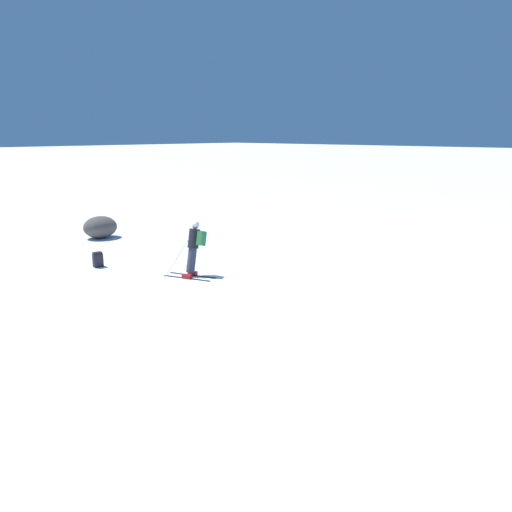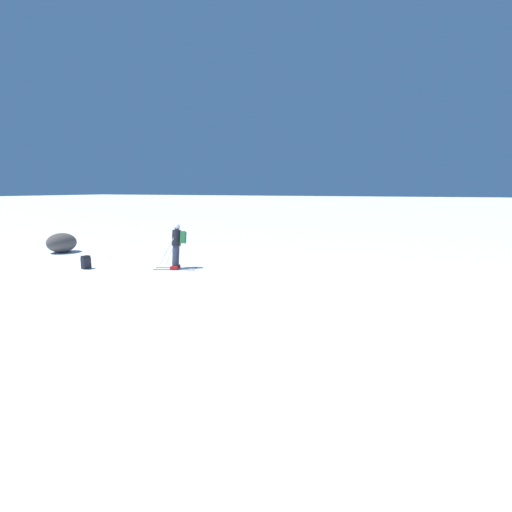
# 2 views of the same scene
# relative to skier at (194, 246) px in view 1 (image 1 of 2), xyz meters

# --- Properties ---
(ground_plane) EXTENTS (300.00, 300.00, 0.00)m
(ground_plane) POSITION_rel_skier_xyz_m (1.69, 0.07, -0.93)
(ground_plane) COLOR white
(skier) EXTENTS (1.41, 1.67, 1.71)m
(skier) POSITION_rel_skier_xyz_m (0.00, 0.00, 0.00)
(skier) COLOR black
(skier) RESTS_ON ground
(spare_backpack) EXTENTS (0.33, 0.27, 0.50)m
(spare_backpack) POSITION_rel_skier_xyz_m (1.57, -3.06, -0.69)
(spare_backpack) COLOR black
(spare_backpack) RESTS_ON ground
(exposed_boulder_0) EXTENTS (1.42, 1.21, 0.92)m
(exposed_boulder_0) POSITION_rel_skier_xyz_m (-0.92, -7.23, -0.47)
(exposed_boulder_0) COLOR #4C4742
(exposed_boulder_0) RESTS_ON ground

